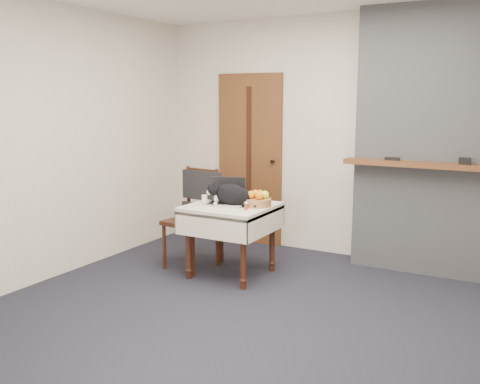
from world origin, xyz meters
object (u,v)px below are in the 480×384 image
object	(u,v)px
cream_jar	(205,198)
chair	(197,204)
side_table	(231,216)
door	(250,160)
laptop	(227,197)
pill_bottle	(246,206)
fruit_basket	(258,200)
cat	(232,195)

from	to	relation	value
cream_jar	chair	world-z (taller)	chair
side_table	door	bearing A→B (deg)	109.75
laptop	chair	world-z (taller)	chair
pill_bottle	fruit_basket	xyz separation A→B (m)	(0.01, 0.21, 0.02)
side_table	cat	size ratio (longest dim) A/B	1.51
door	pill_bottle	xyz separation A→B (m)	(0.67, -1.32, -0.26)
door	side_table	size ratio (longest dim) A/B	2.56
cat	chair	size ratio (longest dim) A/B	0.51
door	laptop	world-z (taller)	door
laptop	chair	distance (m)	0.41
laptop	cat	bearing A→B (deg)	-53.51
door	cream_jar	size ratio (longest dim) A/B	30.35
door	chair	xyz separation A→B (m)	(-0.03, -1.08, -0.35)
laptop	cat	distance (m)	0.12
laptop	cream_jar	bearing A→B (deg)	162.24
door	side_table	distance (m)	1.32
cream_jar	chair	distance (m)	0.18
side_table	chair	xyz separation A→B (m)	(-0.46, 0.10, 0.06)
pill_bottle	fruit_basket	distance (m)	0.21
cat	pill_bottle	xyz separation A→B (m)	(0.22, -0.11, -0.07)
fruit_basket	chair	distance (m)	0.72
pill_bottle	fruit_basket	world-z (taller)	fruit_basket
door	fruit_basket	distance (m)	1.32
pill_bottle	fruit_basket	size ratio (longest dim) A/B	0.28
laptop	chair	size ratio (longest dim) A/B	0.42
laptop	pill_bottle	xyz separation A→B (m)	(0.31, -0.17, -0.03)
cat	pill_bottle	bearing A→B (deg)	-46.54
laptop	fruit_basket	world-z (taller)	laptop
cat	chair	xyz separation A→B (m)	(-0.48, 0.13, -0.16)
cat	cream_jar	xyz separation A→B (m)	(-0.34, 0.05, -0.07)
side_table	pill_bottle	world-z (taller)	pill_bottle
laptop	cat	world-z (taller)	laptop
pill_bottle	chair	world-z (taller)	chair
pill_bottle	chair	distance (m)	0.74
door	laptop	bearing A→B (deg)	-72.73
laptop	pill_bottle	distance (m)	0.35
cat	chair	world-z (taller)	chair
door	laptop	size ratio (longest dim) A/B	4.68
fruit_basket	chair	world-z (taller)	chair
side_table	fruit_basket	world-z (taller)	fruit_basket
laptop	cream_jar	xyz separation A→B (m)	(-0.25, -0.01, -0.03)
side_table	laptop	bearing A→B (deg)	155.08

